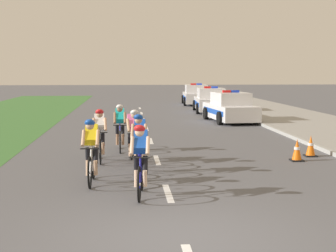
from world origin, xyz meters
The scene contains 15 objects.
ground_plane centered at (0.00, 0.00, 0.00)m, with size 160.00×160.00×0.00m, color #56565B.
sidewalk_slab centered at (7.90, 14.00, 0.06)m, with size 5.09×60.00×0.12m, color gray.
kerb_edge centered at (5.44, 14.00, 0.07)m, with size 0.16×60.00×0.13m, color #9E9E99.
lane_markings_centre centered at (0.00, 12.90, 0.00)m, with size 0.14×29.60×0.01m.
cyclist_lead centered at (-0.59, 2.67, 0.79)m, with size 0.44×1.72×1.56m.
cyclist_second centered at (-1.68, 3.92, 0.79)m, with size 0.42×1.72×1.56m.
cyclist_third centered at (-0.55, 5.10, 0.79)m, with size 0.45×1.72×1.56m.
cyclist_fourth centered at (-1.64, 6.80, 0.79)m, with size 0.44×1.72×1.56m.
cyclist_fifth centered at (-0.69, 6.50, 0.79)m, with size 0.45×1.72×1.56m.
cyclist_sixth centered at (-1.09, 8.66, 0.79)m, with size 0.42×1.72×1.56m.
police_car_nearest centered at (4.31, 17.55, 0.68)m, with size 2.30×4.54×1.59m.
police_car_second centered at (4.31, 23.50, 0.68)m, with size 2.20×4.50×1.59m.
police_car_third centered at (4.31, 30.25, 0.68)m, with size 2.17×4.49×1.59m.
traffic_cone_near centered at (4.00, 6.44, 0.31)m, with size 0.36×0.36×0.64m.
traffic_cone_mid centered at (4.68, 7.17, 0.31)m, with size 0.36×0.36×0.64m.
Camera 1 is at (-0.85, -7.67, 2.62)m, focal length 54.51 mm.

